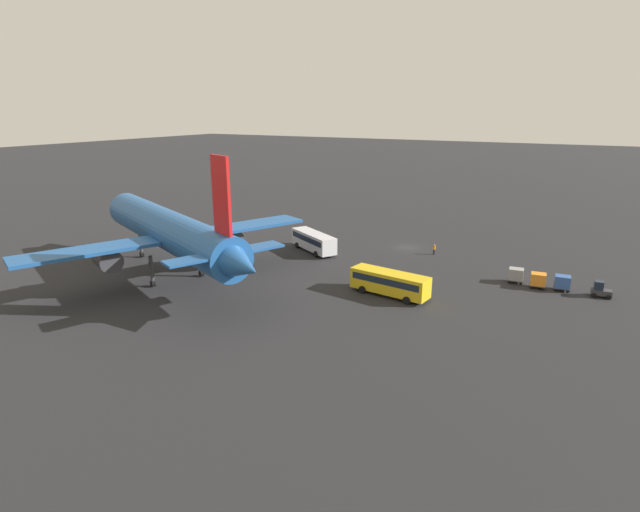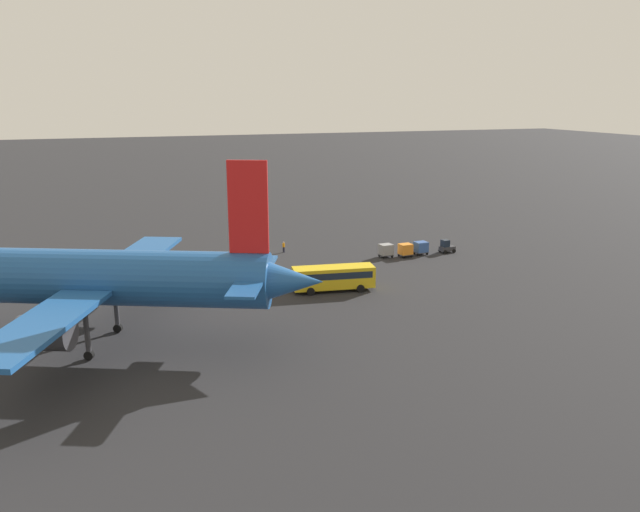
{
  "view_description": "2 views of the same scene",
  "coord_description": "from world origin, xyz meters",
  "px_view_note": "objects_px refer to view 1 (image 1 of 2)",
  "views": [
    {
      "loc": [
        -26.92,
        81.3,
        23.48
      ],
      "look_at": [
        5.26,
        22.26,
        3.5
      ],
      "focal_mm": 28.0,
      "sensor_mm": 36.0,
      "label": 1
    },
    {
      "loc": [
        21.81,
        94.95,
        24.4
      ],
      "look_at": [
        -4.23,
        22.39,
        4.46
      ],
      "focal_mm": 35.0,
      "sensor_mm": 36.0,
      "label": 2
    }
  ],
  "objects_px": {
    "baggage_tug": "(600,290)",
    "cargo_cart_grey": "(516,275)",
    "worker_person": "(434,249)",
    "airplane": "(170,231)",
    "cargo_cart_blue": "(562,282)",
    "shuttle_bus_near": "(314,240)",
    "cargo_cart_orange": "(538,280)",
    "shuttle_bus_far": "(390,282)"
  },
  "relations": [
    {
      "from": "airplane",
      "to": "baggage_tug",
      "type": "relative_size",
      "value": 18.11
    },
    {
      "from": "airplane",
      "to": "baggage_tug",
      "type": "bearing_deg",
      "value": -134.64
    },
    {
      "from": "cargo_cart_orange",
      "to": "worker_person",
      "type": "bearing_deg",
      "value": -28.4
    },
    {
      "from": "shuttle_bus_near",
      "to": "cargo_cart_orange",
      "type": "height_order",
      "value": "shuttle_bus_near"
    },
    {
      "from": "shuttle_bus_far",
      "to": "shuttle_bus_near",
      "type": "bearing_deg",
      "value": -27.49
    },
    {
      "from": "shuttle_bus_near",
      "to": "shuttle_bus_far",
      "type": "distance_m",
      "value": 23.27
    },
    {
      "from": "shuttle_bus_near",
      "to": "shuttle_bus_far",
      "type": "height_order",
      "value": "shuttle_bus_near"
    },
    {
      "from": "baggage_tug",
      "to": "cargo_cart_orange",
      "type": "relative_size",
      "value": 1.17
    },
    {
      "from": "shuttle_bus_far",
      "to": "cargo_cart_orange",
      "type": "height_order",
      "value": "shuttle_bus_far"
    },
    {
      "from": "worker_person",
      "to": "shuttle_bus_far",
      "type": "bearing_deg",
      "value": 90.79
    },
    {
      "from": "shuttle_bus_near",
      "to": "baggage_tug",
      "type": "bearing_deg",
      "value": -150.5
    },
    {
      "from": "airplane",
      "to": "baggage_tug",
      "type": "height_order",
      "value": "airplane"
    },
    {
      "from": "airplane",
      "to": "cargo_cart_blue",
      "type": "height_order",
      "value": "airplane"
    },
    {
      "from": "airplane",
      "to": "cargo_cart_grey",
      "type": "distance_m",
      "value": 48.66
    },
    {
      "from": "shuttle_bus_near",
      "to": "cargo_cart_grey",
      "type": "distance_m",
      "value": 32.67
    },
    {
      "from": "airplane",
      "to": "worker_person",
      "type": "height_order",
      "value": "airplane"
    },
    {
      "from": "cargo_cart_blue",
      "to": "cargo_cart_grey",
      "type": "distance_m",
      "value": 5.92
    },
    {
      "from": "worker_person",
      "to": "cargo_cart_grey",
      "type": "xyz_separation_m",
      "value": [
        -14.03,
        8.35,
        0.32
      ]
    },
    {
      "from": "shuttle_bus_near",
      "to": "worker_person",
      "type": "height_order",
      "value": "shuttle_bus_near"
    },
    {
      "from": "shuttle_bus_near",
      "to": "shuttle_bus_far",
      "type": "bearing_deg",
      "value": 175.2
    },
    {
      "from": "shuttle_bus_near",
      "to": "cargo_cart_orange",
      "type": "xyz_separation_m",
      "value": [
        -35.61,
        1.26,
        -0.73
      ]
    },
    {
      "from": "baggage_tug",
      "to": "cargo_cart_grey",
      "type": "bearing_deg",
      "value": -7.47
    },
    {
      "from": "shuttle_bus_far",
      "to": "cargo_cart_grey",
      "type": "height_order",
      "value": "shuttle_bus_far"
    },
    {
      "from": "cargo_cart_blue",
      "to": "cargo_cart_orange",
      "type": "distance_m",
      "value": 2.99
    },
    {
      "from": "cargo_cart_orange",
      "to": "cargo_cart_blue",
      "type": "bearing_deg",
      "value": -170.94
    },
    {
      "from": "baggage_tug",
      "to": "cargo_cart_blue",
      "type": "bearing_deg",
      "value": -6.78
    },
    {
      "from": "shuttle_bus_near",
      "to": "cargo_cart_blue",
      "type": "distance_m",
      "value": 38.57
    },
    {
      "from": "cargo_cart_grey",
      "to": "baggage_tug",
      "type": "bearing_deg",
      "value": 177.01
    },
    {
      "from": "baggage_tug",
      "to": "cargo_cart_grey",
      "type": "xyz_separation_m",
      "value": [
        10.41,
        -0.54,
        0.25
      ]
    },
    {
      "from": "shuttle_bus_near",
      "to": "cargo_cart_blue",
      "type": "xyz_separation_m",
      "value": [
        -38.56,
        0.79,
        -0.73
      ]
    },
    {
      "from": "baggage_tug",
      "to": "cargo_cart_grey",
      "type": "distance_m",
      "value": 10.42
    },
    {
      "from": "baggage_tug",
      "to": "worker_person",
      "type": "relative_size",
      "value": 1.43
    },
    {
      "from": "shuttle_bus_near",
      "to": "worker_person",
      "type": "relative_size",
      "value": 6.06
    },
    {
      "from": "shuttle_bus_far",
      "to": "baggage_tug",
      "type": "xyz_separation_m",
      "value": [
        -24.14,
        -12.57,
        -0.95
      ]
    },
    {
      "from": "shuttle_bus_far",
      "to": "cargo_cart_grey",
      "type": "xyz_separation_m",
      "value": [
        -13.73,
        -13.11,
        -0.7
      ]
    },
    {
      "from": "airplane",
      "to": "shuttle_bus_near",
      "type": "height_order",
      "value": "airplane"
    },
    {
      "from": "shuttle_bus_far",
      "to": "cargo_cart_orange",
      "type": "distance_m",
      "value": 20.73
    },
    {
      "from": "airplane",
      "to": "cargo_cart_blue",
      "type": "bearing_deg",
      "value": -132.68
    },
    {
      "from": "cargo_cart_blue",
      "to": "cargo_cart_orange",
      "type": "relative_size",
      "value": 1.0
    },
    {
      "from": "airplane",
      "to": "cargo_cart_grey",
      "type": "relative_size",
      "value": 21.24
    },
    {
      "from": "cargo_cart_blue",
      "to": "cargo_cart_orange",
      "type": "height_order",
      "value": "same"
    },
    {
      "from": "airplane",
      "to": "baggage_tug",
      "type": "xyz_separation_m",
      "value": [
        -53.57,
        -21.15,
        -6.07
      ]
    }
  ]
}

